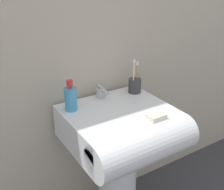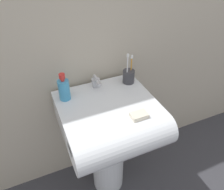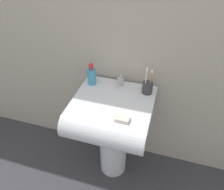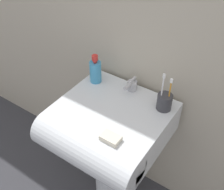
{
  "view_description": "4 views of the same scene",
  "coord_description": "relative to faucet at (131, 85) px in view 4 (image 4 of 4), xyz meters",
  "views": [
    {
      "loc": [
        -0.7,
        -1.06,
        1.44
      ],
      "look_at": [
        -0.03,
        0.01,
        0.86
      ],
      "focal_mm": 45.0,
      "sensor_mm": 36.0,
      "label": 1
    },
    {
      "loc": [
        -0.35,
        -0.87,
        1.54
      ],
      "look_at": [
        0.04,
        0.01,
        0.81
      ],
      "focal_mm": 35.0,
      "sensor_mm": 36.0,
      "label": 2
    },
    {
      "loc": [
        0.31,
        -1.08,
        1.71
      ],
      "look_at": [
        -0.01,
        -0.01,
        0.82
      ],
      "focal_mm": 35.0,
      "sensor_mm": 36.0,
      "label": 3
    },
    {
      "loc": [
        0.56,
        -0.83,
        1.7
      ],
      "look_at": [
        -0.01,
        -0.0,
        0.86
      ],
      "focal_mm": 45.0,
      "sensor_mm": 36.0,
      "label": 4
    }
  ],
  "objects": [
    {
      "name": "soap_bottle",
      "position": [
        -0.2,
        -0.04,
        0.03
      ],
      "size": [
        0.06,
        0.06,
        0.16
      ],
      "color": "#3F99CC",
      "rests_on": "sink_basin"
    },
    {
      "name": "wall_back",
      "position": [
        0.0,
        0.1,
        0.39
      ],
      "size": [
        5.0,
        0.05,
        2.4
      ],
      "primitive_type": "cube",
      "color": "#B7AD99",
      "rests_on": "ground"
    },
    {
      "name": "toothbrush_cup",
      "position": [
        0.2,
        -0.03,
        0.01
      ],
      "size": [
        0.07,
        0.07,
        0.2
      ],
      "color": "#38383D",
      "rests_on": "sink_basin"
    },
    {
      "name": "sink_pedestal",
      "position": [
        0.0,
        -0.17,
        -0.51
      ],
      "size": [
        0.22,
        0.22,
        0.6
      ],
      "primitive_type": "cylinder",
      "color": "white",
      "rests_on": "ground"
    },
    {
      "name": "faucet",
      "position": [
        0.0,
        0.0,
        0.0
      ],
      "size": [
        0.05,
        0.1,
        0.07
      ],
      "color": "#B7B7BC",
      "rests_on": "sink_basin"
    },
    {
      "name": "sink_basin",
      "position": [
        0.0,
        -0.23,
        -0.12
      ],
      "size": [
        0.53,
        0.54,
        0.18
      ],
      "color": "white",
      "rests_on": "sink_pedestal"
    },
    {
      "name": "bar_soap",
      "position": [
        0.11,
        -0.34,
        -0.02
      ],
      "size": [
        0.09,
        0.06,
        0.02
      ],
      "primitive_type": "cube",
      "color": "silver",
      "rests_on": "sink_basin"
    }
  ]
}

